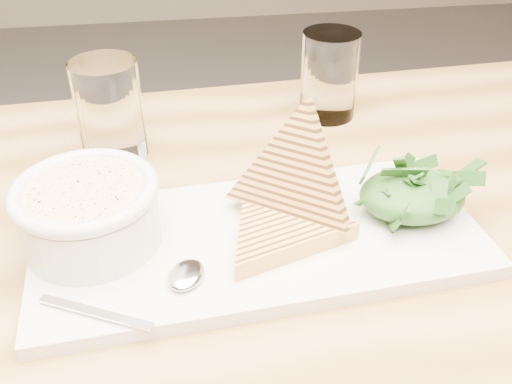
{
  "coord_description": "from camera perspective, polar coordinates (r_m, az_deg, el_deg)",
  "views": [
    {
      "loc": [
        0.15,
        -0.43,
        1.1
      ],
      "look_at": [
        0.22,
        0.02,
        0.79
      ],
      "focal_mm": 40.0,
      "sensor_mm": 36.0,
      "label": 1
    }
  ],
  "objects": [
    {
      "name": "table_top",
      "position": [
        0.55,
        -8.9,
        -10.22
      ],
      "size": [
        1.26,
        0.88,
        0.04
      ],
      "primitive_type": "cube",
      "rotation": [
        0.0,
        0.0,
        0.05
      ],
      "color": "tan",
      "rests_on": "ground"
    },
    {
      "name": "table_leg_br",
      "position": [
        1.19,
        20.71,
        -7.16
      ],
      "size": [
        0.06,
        0.06,
        0.7
      ],
      "primitive_type": "cylinder",
      "color": "tan",
      "rests_on": "ground"
    },
    {
      "name": "platter",
      "position": [
        0.56,
        0.32,
        -4.76
      ],
      "size": [
        0.44,
        0.22,
        0.01
      ],
      "primitive_type": "cube",
      "rotation": [
        0.0,
        0.0,
        0.07
      ],
      "color": "silver",
      "rests_on": "table_top"
    },
    {
      "name": "soup_bowl",
      "position": [
        0.55,
        -16.24,
        -2.59
      ],
      "size": [
        0.13,
        0.13,
        0.05
      ],
      "primitive_type": "cylinder",
      "color": "silver",
      "rests_on": "platter"
    },
    {
      "name": "soup",
      "position": [
        0.53,
        -16.76,
        0.01
      ],
      "size": [
        0.11,
        0.11,
        0.01
      ],
      "primitive_type": "cylinder",
      "color": "beige",
      "rests_on": "soup_bowl"
    },
    {
      "name": "bowl_rim",
      "position": [
        0.53,
        -16.79,
        0.18
      ],
      "size": [
        0.13,
        0.13,
        0.01
      ],
      "primitive_type": "torus",
      "color": "silver",
      "rests_on": "soup_bowl"
    },
    {
      "name": "sandwich_flat",
      "position": [
        0.54,
        2.39,
        -3.71
      ],
      "size": [
        0.19,
        0.19,
        0.02
      ],
      "primitive_type": null,
      "rotation": [
        0.0,
        0.0,
        0.32
      ],
      "color": "gold",
      "rests_on": "platter"
    },
    {
      "name": "sandwich_lean",
      "position": [
        0.54,
        3.82,
        1.55
      ],
      "size": [
        0.2,
        0.19,
        0.17
      ],
      "primitive_type": null,
      "rotation": [
        1.22,
        0.0,
        -0.64
      ],
      "color": "gold",
      "rests_on": "sandwich_flat"
    },
    {
      "name": "salad_base",
      "position": [
        0.59,
        15.34,
        -0.31
      ],
      "size": [
        0.11,
        0.08,
        0.04
      ],
      "primitive_type": "ellipsoid",
      "color": "#174513",
      "rests_on": "platter"
    },
    {
      "name": "arugula_pile",
      "position": [
        0.59,
        15.44,
        0.21
      ],
      "size": [
        0.11,
        0.1,
        0.05
      ],
      "primitive_type": null,
      "color": "#315F23",
      "rests_on": "platter"
    },
    {
      "name": "spoon_bowl",
      "position": [
        0.5,
        -7.0,
        -8.21
      ],
      "size": [
        0.05,
        0.05,
        0.01
      ],
      "primitive_type": "ellipsoid",
      "rotation": [
        0.0,
        0.0,
        -0.47
      ],
      "color": "silver",
      "rests_on": "platter"
    },
    {
      "name": "spoon_handle",
      "position": [
        0.49,
        -15.76,
        -11.5
      ],
      "size": [
        0.1,
        0.05,
        0.0
      ],
      "primitive_type": "cube",
      "rotation": [
        0.0,
        0.0,
        -0.47
      ],
      "color": "silver",
      "rests_on": "platter"
    },
    {
      "name": "glass_near",
      "position": [
        0.7,
        -14.42,
        7.94
      ],
      "size": [
        0.08,
        0.08,
        0.12
      ],
      "primitive_type": "cylinder",
      "color": "white",
      "rests_on": "table_top"
    },
    {
      "name": "glass_far",
      "position": [
        0.78,
        7.33,
        11.51
      ],
      "size": [
        0.08,
        0.08,
        0.12
      ],
      "primitive_type": "cylinder",
      "color": "white",
      "rests_on": "table_top"
    }
  ]
}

